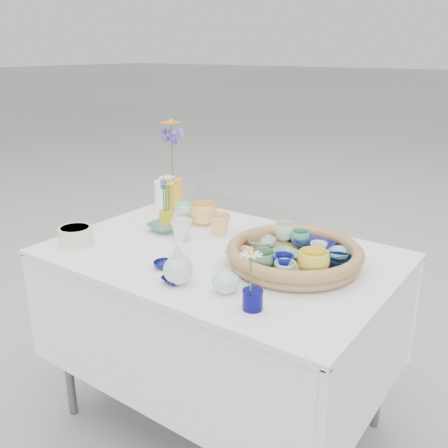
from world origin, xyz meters
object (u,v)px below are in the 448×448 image
Objects in this scene: tall_vase_yellow at (175,195)px; wicker_tray at (294,255)px; display_table at (221,418)px; bud_vase_seafoam at (225,278)px.

wicker_tray is at bearing -17.39° from tall_vase_yellow.
bud_vase_seafoam reaches higher than display_table.
tall_vase_yellow is (-0.67, 0.54, 0.03)m from bud_vase_seafoam.
tall_vase_yellow is (-0.47, 0.29, 0.84)m from display_table.
display_table is 0.87m from bud_vase_seafoam.
bud_vase_seafoam is at bearing -51.53° from display_table.
bud_vase_seafoam reaches higher than wicker_tray.
tall_vase_yellow reaches higher than bud_vase_seafoam.
display_table is 0.85m from wicker_tray.
display_table is 1.01m from tall_vase_yellow.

